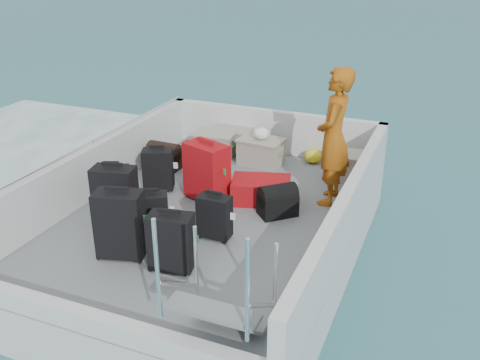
# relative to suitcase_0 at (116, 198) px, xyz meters

# --- Properties ---
(ground) EXTENTS (160.00, 160.00, 0.00)m
(ground) POSITION_rel_suitcase_0_xyz_m (0.92, 0.71, -1.01)
(ground) COLOR #1C5B64
(ground) RESTS_ON ground
(ferry_hull) EXTENTS (3.60, 5.00, 0.60)m
(ferry_hull) POSITION_rel_suitcase_0_xyz_m (0.92, 0.71, -0.71)
(ferry_hull) COLOR silver
(ferry_hull) RESTS_ON ground
(deck) EXTENTS (3.30, 4.70, 0.02)m
(deck) POSITION_rel_suitcase_0_xyz_m (0.92, 0.71, -0.40)
(deck) COLOR gray
(deck) RESTS_ON ferry_hull
(deck_fittings) EXTENTS (3.60, 5.00, 0.90)m
(deck_fittings) POSITION_rel_suitcase_0_xyz_m (1.26, 0.39, -0.01)
(deck_fittings) COLOR silver
(deck_fittings) RESTS_ON deck
(suitcase_0) EXTENTS (0.55, 0.38, 0.77)m
(suitcase_0) POSITION_rel_suitcase_0_xyz_m (0.00, 0.00, 0.00)
(suitcase_0) COLOR black
(suitcase_0) RESTS_ON deck
(suitcase_1) EXTENTS (0.45, 0.35, 0.59)m
(suitcase_1) POSITION_rel_suitcase_0_xyz_m (-0.30, 0.39, -0.09)
(suitcase_1) COLOR black
(suitcase_1) RESTS_ON deck
(suitcase_2) EXTENTS (0.47, 0.38, 0.59)m
(suitcase_2) POSITION_rel_suitcase_0_xyz_m (-0.07, 1.11, -0.09)
(suitcase_2) COLOR black
(suitcase_2) RESTS_ON deck
(suitcase_3) EXTENTS (0.57, 0.42, 0.77)m
(suitcase_3) POSITION_rel_suitcase_0_xyz_m (0.44, -0.55, 0.00)
(suitcase_3) COLOR black
(suitcase_3) RESTS_ON deck
(suitcase_4) EXTENTS (0.44, 0.39, 0.56)m
(suitcase_4) POSITION_rel_suitcase_0_xyz_m (0.54, -0.07, -0.11)
(suitcase_4) COLOR black
(suitcase_4) RESTS_ON deck
(suitcase_5) EXTENTS (0.66, 0.52, 0.79)m
(suitcase_5) POSITION_rel_suitcase_0_xyz_m (0.68, 1.10, 0.01)
(suitcase_5) COLOR #AA0D16
(suitcase_5) RESTS_ON deck
(suitcase_6) EXTENTS (0.51, 0.36, 0.64)m
(suitcase_6) POSITION_rel_suitcase_0_xyz_m (1.07, -0.56, -0.07)
(suitcase_6) COLOR black
(suitcase_6) RESTS_ON deck
(suitcase_7) EXTENTS (0.38, 0.22, 0.54)m
(suitcase_7) POSITION_rel_suitcase_0_xyz_m (1.21, 0.20, -0.12)
(suitcase_7) COLOR black
(suitcase_7) RESTS_ON deck
(suitcase_8) EXTENTS (0.89, 0.71, 0.31)m
(suitcase_8) POSITION_rel_suitcase_0_xyz_m (1.37, 1.34, -0.23)
(suitcase_8) COLOR #AA0D16
(suitcase_8) RESTS_ON deck
(duffel_0) EXTENTS (0.50, 0.31, 0.32)m
(duffel_0) POSITION_rel_suitcase_0_xyz_m (-0.39, 1.82, -0.23)
(duffel_0) COLOR black
(duffel_0) RESTS_ON deck
(duffel_1) EXTENTS (0.55, 0.54, 0.32)m
(duffel_1) POSITION_rel_suitcase_0_xyz_m (0.38, 1.67, -0.23)
(duffel_1) COLOR black
(duffel_1) RESTS_ON deck
(duffel_2) EXTENTS (0.54, 0.54, 0.32)m
(duffel_2) POSITION_rel_suitcase_0_xyz_m (1.71, 1.03, -0.23)
(duffel_2) COLOR black
(duffel_2) RESTS_ON deck
(crate_0) EXTENTS (0.66, 0.50, 0.37)m
(crate_0) POSITION_rel_suitcase_0_xyz_m (0.11, 2.57, -0.20)
(crate_0) COLOR #9D9688
(crate_0) RESTS_ON deck
(crate_1) EXTENTS (0.61, 0.42, 0.36)m
(crate_1) POSITION_rel_suitcase_0_xyz_m (0.28, 2.91, -0.20)
(crate_1) COLOR #9D9688
(crate_1) RESTS_ON deck
(crate_2) EXTENTS (0.68, 0.50, 0.39)m
(crate_2) POSITION_rel_suitcase_0_xyz_m (0.91, 2.54, -0.19)
(crate_2) COLOR #9D9688
(crate_2) RESTS_ON deck
(crate_3) EXTENTS (0.64, 0.46, 0.37)m
(crate_3) POSITION_rel_suitcase_0_xyz_m (2.28, 2.50, -0.20)
(crate_3) COLOR #9D9688
(crate_3) RESTS_ON deck
(yellow_bag) EXTENTS (0.28, 0.26, 0.22)m
(yellow_bag) POSITION_rel_suitcase_0_xyz_m (1.65, 2.91, -0.28)
(yellow_bag) COLOR gold
(yellow_bag) RESTS_ON deck
(white_bag) EXTENTS (0.24, 0.24, 0.18)m
(white_bag) POSITION_rel_suitcase_0_xyz_m (0.91, 2.54, 0.09)
(white_bag) COLOR white
(white_bag) RESTS_ON crate_2
(passenger) EXTENTS (0.47, 0.69, 1.81)m
(passenger) POSITION_rel_suitcase_0_xyz_m (2.22, 1.68, 0.52)
(passenger) COLOR orange
(passenger) RESTS_ON deck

